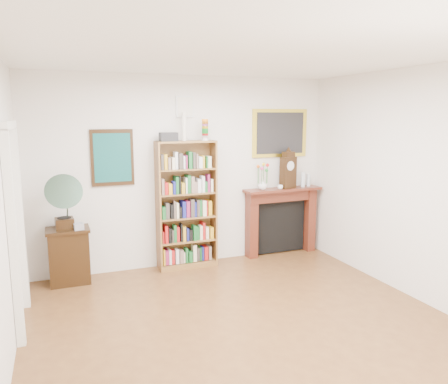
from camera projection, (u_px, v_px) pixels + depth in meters
name	position (u px, v px, depth m)	size (l,w,h in m)	color
room	(259.00, 203.00, 4.16)	(4.51, 5.01, 2.81)	#56331A
door_casing	(15.00, 210.00, 4.50)	(0.08, 1.02, 2.17)	white
teal_poster	(112.00, 158.00, 6.02)	(0.58, 0.04, 0.78)	black
small_picture	(185.00, 107.00, 6.27)	(0.26, 0.04, 0.30)	white
gilt_painting	(280.00, 133.00, 6.89)	(0.95, 0.04, 0.75)	gold
bookshelf	(187.00, 198.00, 6.34)	(0.86, 0.31, 2.15)	brown
side_cabinet	(69.00, 256.00, 5.82)	(0.55, 0.40, 0.75)	black
fireplace	(281.00, 215.00, 7.05)	(1.29, 0.34, 1.09)	#521F13
gramophone	(63.00, 199.00, 5.57)	(0.49, 0.60, 0.75)	black
cd_stack	(79.00, 226.00, 5.70)	(0.12, 0.12, 0.08)	silver
mantel_clock	(288.00, 171.00, 6.90)	(0.28, 0.20, 0.58)	black
flower_vase	(263.00, 185.00, 6.77)	(0.14, 0.14, 0.15)	white
teacup	(280.00, 187.00, 6.82)	(0.09, 0.09, 0.07)	white
bottle_left	(303.00, 179.00, 7.04)	(0.07, 0.07, 0.24)	silver
bottle_right	(309.00, 180.00, 7.12)	(0.06, 0.06, 0.20)	silver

